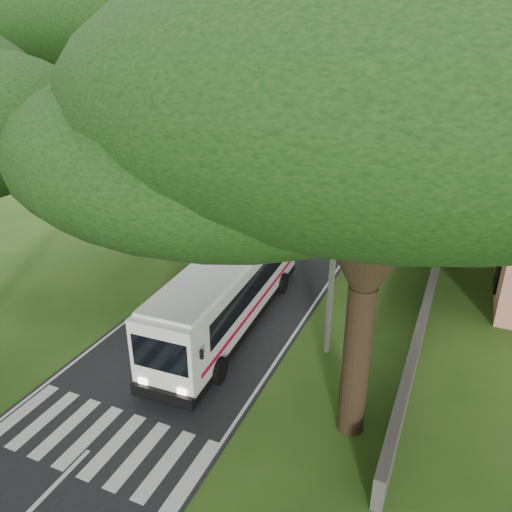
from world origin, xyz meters
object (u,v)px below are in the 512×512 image
pole_near (333,263)px  distant_car_b (387,132)px  pedestrian (143,234)px  pole_mid (408,156)px  pole_far (436,117)px  coach_bus (230,288)px  distant_car_a (339,165)px

pole_near → distant_car_b: 49.12m
pole_near → pedestrian: bearing=155.0°
pole_mid → distant_car_b: (-6.30, 28.59, -3.51)m
pole_far → pedestrian: 36.44m
pedestrian → coach_bus: bearing=-125.7°
pole_near → distant_car_a: size_ratio=2.04×
pole_far → coach_bus: pole_far is taller
pole_near → pole_far: same height
pole_near → pedestrian: (-13.98, 6.52, -3.42)m
pole_far → distant_car_a: (-7.47, -10.63, -3.48)m
pole_mid → distant_car_a: bearing=128.6°
coach_bus → pole_far: bearing=80.5°
pole_near → coach_bus: size_ratio=0.66×
distant_car_a → coach_bus: bearing=84.2°
pole_mid → distant_car_a: pole_mid is taller
pole_near → pedestrian: size_ratio=5.29×
coach_bus → pedestrian: (-9.28, 6.20, -1.16)m
pole_mid → distant_car_a: (-7.47, 9.37, -3.48)m
coach_bus → distant_car_b: size_ratio=3.14×
pole_near → pole_mid: bearing=90.0°
coach_bus → pole_mid: bearing=73.8°
coach_bus → distant_car_a: coach_bus is taller
pedestrian → pole_near: bearing=-117.0°
pole_near → pole_mid: size_ratio=1.00×
pedestrian → pole_mid: bearing=-48.0°
distant_car_b → pedestrian: size_ratio=2.56×
distant_car_a → pole_far: bearing=-136.4°
pole_mid → pole_near: bearing=-90.0°
coach_bus → distant_car_a: bearing=92.7°
pole_far → distant_car_a: bearing=-125.1°
pole_far → distant_car_a: size_ratio=2.04×
distant_car_a → distant_car_b: bearing=-104.8°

